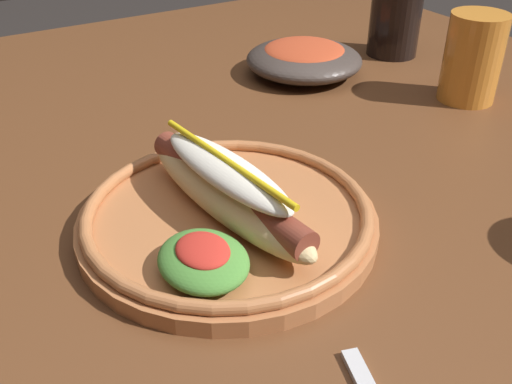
{
  "coord_description": "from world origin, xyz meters",
  "views": [
    {
      "loc": [
        0.45,
        -0.38,
        1.06
      ],
      "look_at": [
        0.07,
        -0.15,
        0.77
      ],
      "focal_mm": 40.8,
      "sensor_mm": 36.0,
      "label": 1
    }
  ],
  "objects_px": {
    "extra_cup": "(473,58)",
    "side_bowl": "(304,58)",
    "soda_cup": "(395,21)",
    "hot_dog_plate": "(226,212)"
  },
  "relations": [
    {
      "from": "hot_dog_plate",
      "to": "extra_cup",
      "type": "bearing_deg",
      "value": 103.13
    },
    {
      "from": "hot_dog_plate",
      "to": "extra_cup",
      "type": "height_order",
      "value": "extra_cup"
    },
    {
      "from": "extra_cup",
      "to": "side_bowl",
      "type": "distance_m",
      "value": 0.23
    },
    {
      "from": "soda_cup",
      "to": "extra_cup",
      "type": "bearing_deg",
      "value": -11.67
    },
    {
      "from": "soda_cup",
      "to": "side_bowl",
      "type": "bearing_deg",
      "value": -90.13
    },
    {
      "from": "extra_cup",
      "to": "side_bowl",
      "type": "bearing_deg",
      "value": -144.67
    },
    {
      "from": "soda_cup",
      "to": "hot_dog_plate",
      "type": "bearing_deg",
      "value": -58.09
    },
    {
      "from": "soda_cup",
      "to": "side_bowl",
      "type": "height_order",
      "value": "soda_cup"
    },
    {
      "from": "hot_dog_plate",
      "to": "soda_cup",
      "type": "relative_size",
      "value": 2.55
    },
    {
      "from": "hot_dog_plate",
      "to": "soda_cup",
      "type": "xyz_separation_m",
      "value": [
        -0.28,
        0.46,
        0.03
      ]
    }
  ]
}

